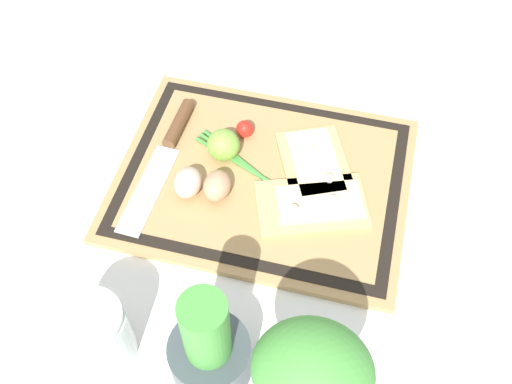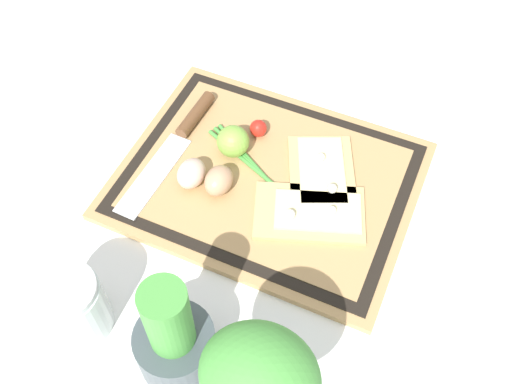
% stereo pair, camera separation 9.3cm
% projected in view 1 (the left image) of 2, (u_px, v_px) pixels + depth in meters
% --- Properties ---
extents(ground_plane, '(6.00, 6.00, 0.00)m').
position_uv_depth(ground_plane, '(263.00, 181.00, 0.99)').
color(ground_plane, white).
extents(cutting_board, '(0.47, 0.37, 0.02)m').
position_uv_depth(cutting_board, '(263.00, 179.00, 0.98)').
color(cutting_board, tan).
rests_on(cutting_board, ground_plane).
extents(pizza_slice_near, '(0.17, 0.20, 0.02)m').
position_uv_depth(pizza_slice_near, '(316.00, 167.00, 0.98)').
color(pizza_slice_near, tan).
rests_on(pizza_slice_near, cutting_board).
extents(pizza_slice_far, '(0.20, 0.16, 0.02)m').
position_uv_depth(pizza_slice_far, '(313.00, 204.00, 0.94)').
color(pizza_slice_far, tan).
rests_on(pizza_slice_far, cutting_board).
extents(knife, '(0.05, 0.28, 0.02)m').
position_uv_depth(knife, '(170.00, 143.00, 1.01)').
color(knife, silver).
rests_on(knife, cutting_board).
extents(egg_brown, '(0.04, 0.06, 0.04)m').
position_uv_depth(egg_brown, '(217.00, 186.00, 0.94)').
color(egg_brown, tan).
rests_on(egg_brown, cutting_board).
extents(egg_pink, '(0.04, 0.06, 0.04)m').
position_uv_depth(egg_pink, '(188.00, 183.00, 0.94)').
color(egg_pink, beige).
rests_on(egg_pink, cutting_board).
extents(lime, '(0.05, 0.05, 0.05)m').
position_uv_depth(lime, '(223.00, 145.00, 0.98)').
color(lime, '#7FB742').
rests_on(lime, cutting_board).
extents(cherry_tomato_red, '(0.03, 0.03, 0.03)m').
position_uv_depth(cherry_tomato_red, '(245.00, 129.00, 1.01)').
color(cherry_tomato_red, red).
rests_on(cherry_tomato_red, cutting_board).
extents(scallion_bunch, '(0.26, 0.15, 0.01)m').
position_uv_depth(scallion_bunch, '(261.00, 177.00, 0.97)').
color(scallion_bunch, '#47933D').
rests_on(scallion_bunch, cutting_board).
extents(herb_pot, '(0.11, 0.11, 0.19)m').
position_uv_depth(herb_pot, '(209.00, 350.00, 0.75)').
color(herb_pot, '#3D474C').
rests_on(herb_pot, ground_plane).
extents(sauce_jar, '(0.09, 0.09, 0.11)m').
position_uv_depth(sauce_jar, '(98.00, 336.00, 0.78)').
color(sauce_jar, silver).
rests_on(sauce_jar, ground_plane).
extents(herb_glass, '(0.13, 0.12, 0.21)m').
position_uv_depth(herb_glass, '(310.00, 381.00, 0.67)').
color(herb_glass, silver).
rests_on(herb_glass, ground_plane).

